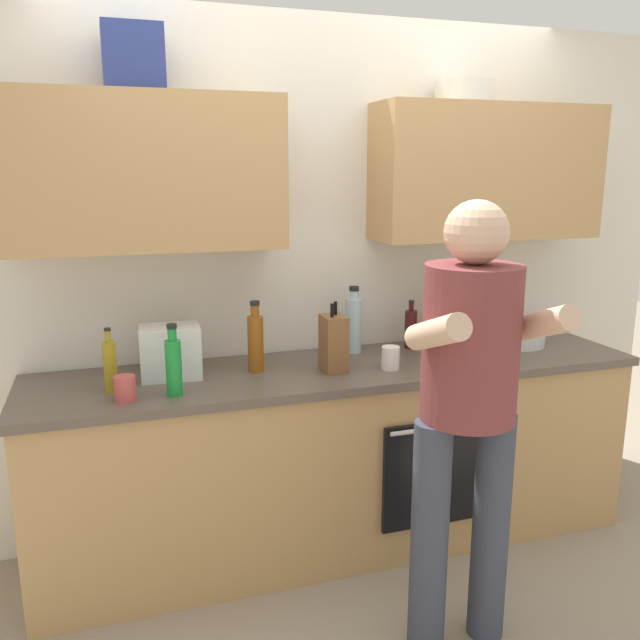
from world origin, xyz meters
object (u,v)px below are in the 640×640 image
at_px(bottle_oil, 110,365).
at_px(bottle_juice, 446,324).
at_px(bottle_wine, 411,328).
at_px(bottle_soda, 174,365).
at_px(bottle_water, 354,324).
at_px(knife_block, 334,343).
at_px(bottle_syrup, 256,341).
at_px(cup_ceramic, 125,388).
at_px(bottle_vinegar, 441,328).
at_px(grocery_bag_produce, 171,352).
at_px(mixing_bowl, 516,338).
at_px(cup_coffee, 391,358).
at_px(bottle_soy, 452,340).
at_px(potted_herb, 482,329).
at_px(person_standing, 469,395).

distance_m(bottle_oil, bottle_juice, 1.59).
bearing_deg(bottle_wine, bottle_soda, -163.48).
bearing_deg(bottle_juice, bottle_oil, -176.09).
bearing_deg(bottle_water, knife_block, -126.69).
distance_m(bottle_syrup, cup_ceramic, 0.62).
xyz_separation_m(bottle_syrup, cup_ceramic, (-0.58, -0.23, -0.09)).
bearing_deg(bottle_soda, bottle_vinegar, 15.25).
relative_size(bottle_wine, bottle_water, 0.74).
xyz_separation_m(bottle_water, bottle_juice, (0.43, -0.15, -0.00)).
relative_size(bottle_soda, grocery_bag_produce, 1.15).
height_order(bottle_wine, mixing_bowl, bottle_wine).
height_order(bottle_wine, cup_coffee, bottle_wine).
relative_size(bottle_syrup, knife_block, 1.02).
height_order(cup_coffee, grocery_bag_produce, grocery_bag_produce).
distance_m(bottle_soy, potted_herb, 0.22).
relative_size(bottle_juice, knife_block, 1.08).
height_order(bottle_juice, mixing_bowl, bottle_juice).
height_order(bottle_soda, bottle_water, bottle_water).
relative_size(bottle_oil, cup_ceramic, 2.66).
bearing_deg(bottle_vinegar, cup_coffee, -143.01).
bearing_deg(bottle_wine, cup_ceramic, -165.27).
bearing_deg(cup_ceramic, knife_block, 7.66).
relative_size(bottle_soy, potted_herb, 1.19).
xyz_separation_m(person_standing, bottle_oil, (-1.21, 0.75, 0.01)).
bearing_deg(cup_ceramic, bottle_soy, 0.10).
bearing_deg(mixing_bowl, bottle_soy, -153.89).
bearing_deg(bottle_water, grocery_bag_produce, -172.16).
height_order(bottle_water, bottle_soy, bottle_water).
height_order(bottle_wine, bottle_water, bottle_water).
bearing_deg(bottle_juice, bottle_soda, -170.23).
height_order(bottle_vinegar, mixing_bowl, bottle_vinegar).
relative_size(bottle_vinegar, mixing_bowl, 0.72).
bearing_deg(potted_herb, bottle_oil, 178.50).
bearing_deg(bottle_soy, bottle_juice, 67.93).
xyz_separation_m(bottle_oil, grocery_bag_produce, (0.25, 0.13, 0.00)).
bearing_deg(bottle_vinegar, bottle_juice, -111.70).
distance_m(bottle_soy, cup_coffee, 0.29).
bearing_deg(bottle_wine, bottle_syrup, -170.21).
distance_m(bottle_wine, cup_coffee, 0.39).
bearing_deg(bottle_soy, person_standing, -114.26).
relative_size(bottle_soda, bottle_syrup, 0.91).
xyz_separation_m(cup_coffee, grocery_bag_produce, (-0.96, 0.20, 0.06)).
bearing_deg(bottle_syrup, grocery_bag_produce, 174.47).
relative_size(person_standing, bottle_vinegar, 8.19).
bearing_deg(bottle_oil, potted_herb, -1.50).
distance_m(cup_ceramic, cup_coffee, 1.17).
bearing_deg(bottle_soy, bottle_syrup, 165.48).
relative_size(person_standing, bottle_water, 5.10).
xyz_separation_m(person_standing, bottle_soy, (0.28, 0.62, 0.02)).
relative_size(potted_herb, grocery_bag_produce, 1.03).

